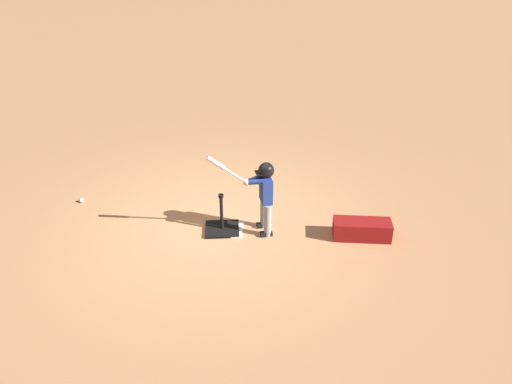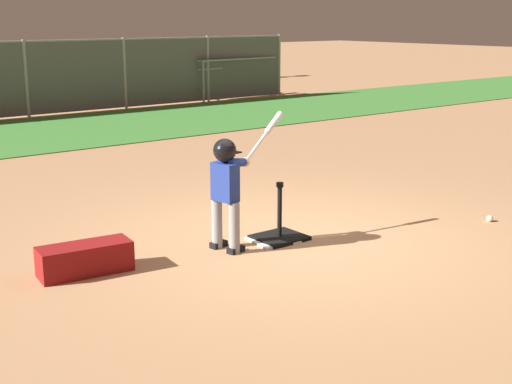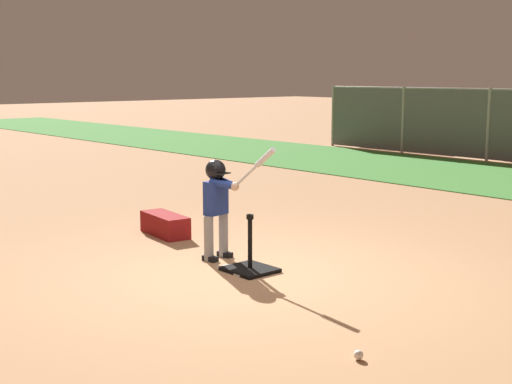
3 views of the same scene
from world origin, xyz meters
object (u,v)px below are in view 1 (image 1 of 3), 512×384
at_px(batter_child, 264,189).
at_px(baseball, 81,200).
at_px(batting_tee, 222,226).
at_px(equipment_bag, 362,229).

relative_size(batter_child, baseball, 18.02).
xyz_separation_m(batting_tee, baseball, (2.34, -0.97, -0.03)).
xyz_separation_m(batter_child, equipment_bag, (-1.44, 0.25, -0.59)).
bearing_deg(baseball, batter_child, 160.69).
distance_m(batter_child, equipment_bag, 1.57).
distance_m(batting_tee, baseball, 2.53).
distance_m(batter_child, baseball, 3.21).
height_order(batter_child, equipment_bag, batter_child).
height_order(batting_tee, baseball, batting_tee).
bearing_deg(batter_child, batting_tee, -5.97).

